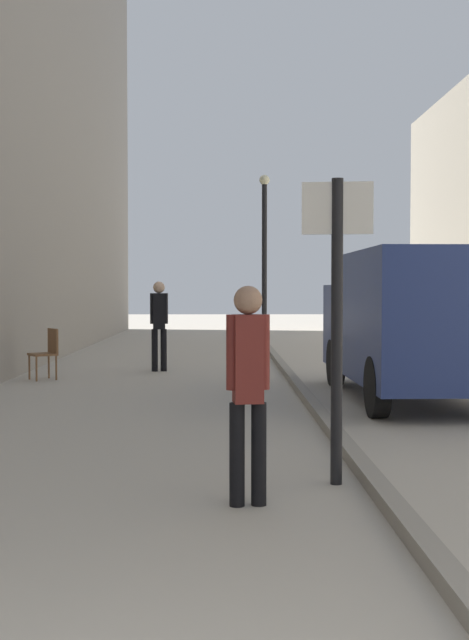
% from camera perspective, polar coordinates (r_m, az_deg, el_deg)
% --- Properties ---
extents(ground_plane, '(80.00, 80.00, 0.00)m').
position_cam_1_polar(ground_plane, '(13.90, -2.18, -4.70)').
color(ground_plane, '#A8A093').
extents(kerb_strip, '(0.16, 40.00, 0.12)m').
position_cam_1_polar(kerb_strip, '(13.95, 4.34, -4.43)').
color(kerb_strip, gray).
rests_on(kerb_strip, ground_plane).
extents(pedestrian_main_foreground, '(0.33, 0.22, 1.69)m').
position_cam_1_polar(pedestrian_main_foreground, '(6.20, 0.96, -4.19)').
color(pedestrian_main_foreground, black).
rests_on(pedestrian_main_foreground, ground_plane).
extents(pedestrian_mid_block, '(0.36, 0.24, 1.82)m').
position_cam_1_polar(pedestrian_mid_block, '(16.44, -5.34, 0.03)').
color(pedestrian_mid_block, black).
rests_on(pedestrian_mid_block, ground_plane).
extents(delivery_van, '(2.07, 5.09, 2.21)m').
position_cam_1_polar(delivery_van, '(12.43, 12.52, -0.04)').
color(delivery_van, navy).
rests_on(delivery_van, ground_plane).
extents(street_sign_post, '(0.60, 0.10, 2.60)m').
position_cam_1_polar(street_sign_post, '(6.90, 7.24, 1.17)').
color(street_sign_post, black).
rests_on(street_sign_post, ground_plane).
extents(lamp_post, '(0.28, 0.28, 4.76)m').
position_cam_1_polar(lamp_post, '(22.00, 2.12, 4.93)').
color(lamp_post, black).
rests_on(lamp_post, ground_plane).
extents(cafe_chair_near_window, '(0.61, 0.61, 0.94)m').
position_cam_1_polar(cafe_chair_near_window, '(15.29, -13.07, -2.07)').
color(cafe_chair_near_window, brown).
rests_on(cafe_chair_near_window, ground_plane).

